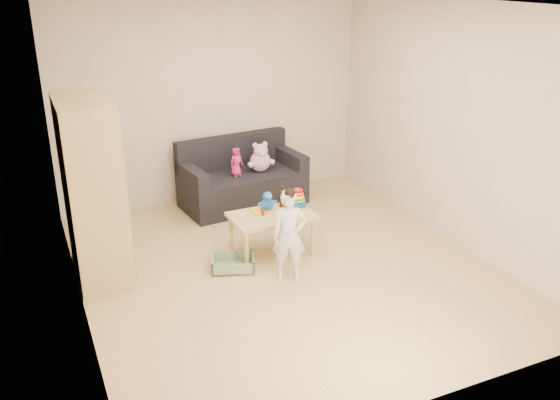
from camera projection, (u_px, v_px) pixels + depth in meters
name	position (u px, v px, depth m)	size (l,w,h in m)	color
room	(286.00, 146.00, 5.64)	(4.50, 4.50, 4.50)	tan
wardrobe	(93.00, 191.00, 5.68)	(0.49, 0.99, 1.78)	#D6B775
sofa	(243.00, 189.00, 7.65)	(1.54, 0.77, 0.43)	black
play_table	(272.00, 234.00, 6.33)	(0.87, 0.55, 0.46)	tan
storage_bin	(233.00, 263.00, 6.07)	(0.44, 0.33, 0.13)	gray
toddler	(289.00, 236.00, 5.78)	(0.33, 0.22, 0.89)	white
pink_bear	(260.00, 159.00, 7.58)	(0.29, 0.24, 0.33)	#DBA1C3
doll	(236.00, 162.00, 7.40)	(0.18, 0.12, 0.36)	#DC2971
ring_stacker	(298.00, 200.00, 6.41)	(0.19, 0.19, 0.22)	#C8AA0A
brown_bottle	(283.00, 198.00, 6.42)	(0.08, 0.08, 0.23)	black
blue_plush	(267.00, 201.00, 6.32)	(0.18, 0.14, 0.21)	blue
wooden_figure	(263.00, 210.00, 6.20)	(0.05, 0.04, 0.12)	brown
yellow_book	(261.00, 211.00, 6.31)	(0.19, 0.19, 0.01)	orange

